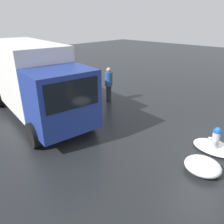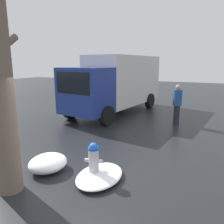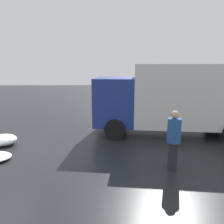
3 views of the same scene
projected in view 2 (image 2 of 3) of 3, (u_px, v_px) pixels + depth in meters
name	position (u px, v px, depth m)	size (l,w,h in m)	color
ground_plane	(94.00, 178.00, 5.40)	(60.00, 60.00, 0.00)	black
fire_hydrant	(94.00, 160.00, 5.30)	(0.36, 0.46, 0.92)	#B7B7BC
tree_trunk	(2.00, 101.00, 4.46)	(0.81, 0.54, 4.02)	#6B5B4C
delivery_truck	(118.00, 82.00, 12.42)	(7.39, 3.30, 3.18)	navy
pedestrian	(177.00, 103.00, 10.02)	(0.40, 0.40, 1.83)	#23232D
snow_pile_by_hydrant	(48.00, 163.00, 5.74)	(1.04, 0.95, 0.42)	white
snow_pile_by_tree	(100.00, 176.00, 5.33)	(1.44, 1.04, 0.19)	white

